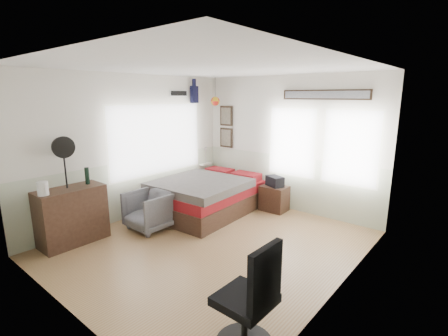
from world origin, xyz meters
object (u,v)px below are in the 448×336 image
at_px(bed, 207,196).
at_px(armchair, 150,210).
at_px(dresser, 72,216).
at_px(task_chair, 250,308).
at_px(nightstand, 274,198).

bearing_deg(bed, armchair, -101.59).
distance_m(bed, dresser, 2.50).
height_order(armchair, task_chair, task_chair).
relative_size(nightstand, task_chair, 0.47).
bearing_deg(armchair, nightstand, 63.14).
xyz_separation_m(bed, nightstand, (1.00, 0.93, -0.08)).
bearing_deg(task_chair, dresser, 179.80).
distance_m(dresser, task_chair, 3.48).
relative_size(bed, armchair, 3.00).
xyz_separation_m(bed, dresser, (-0.68, -2.41, 0.11)).
distance_m(armchair, task_chair, 3.22).
height_order(dresser, nightstand, dresser).
bearing_deg(task_chair, bed, 139.36).
bearing_deg(bed, task_chair, -44.34).
height_order(bed, nightstand, bed).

